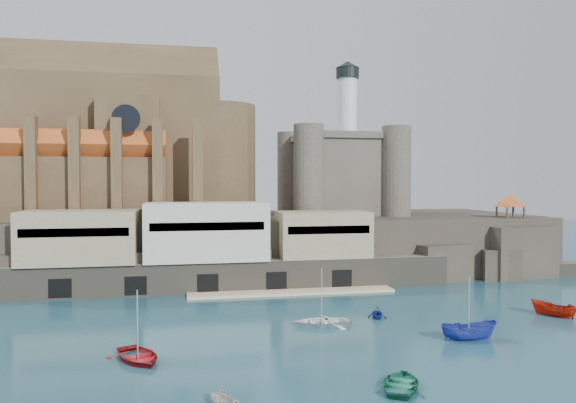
% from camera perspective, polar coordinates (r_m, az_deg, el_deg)
% --- Properties ---
extents(ground, '(300.00, 300.00, 0.00)m').
position_cam_1_polar(ground, '(64.74, 1.89, -12.41)').
color(ground, '#1A4556').
rests_on(ground, ground).
extents(promontory, '(100.00, 36.00, 10.00)m').
position_cam_1_polar(promontory, '(102.03, -3.22, -4.30)').
color(promontory, '#28241E').
rests_on(promontory, ground).
extents(quay, '(70.00, 12.00, 13.05)m').
position_cam_1_polar(quay, '(84.84, -8.41, -4.82)').
color(quay, '#645E50').
rests_on(quay, ground).
extents(church, '(47.00, 25.93, 30.51)m').
position_cam_1_polar(church, '(103.59, -16.72, 5.25)').
color(church, '#4A3722').
rests_on(church, promontory).
extents(castle_keep, '(21.20, 21.20, 29.30)m').
position_cam_1_polar(castle_keep, '(106.56, 5.35, 3.18)').
color(castle_keep, '#4A433A').
rests_on(castle_keep, promontory).
extents(rock_outcrop, '(14.50, 10.50, 8.70)m').
position_cam_1_polar(rock_outcrop, '(104.19, 21.64, -4.81)').
color(rock_outcrop, '#28241E').
rests_on(rock_outcrop, ground).
extents(pavilion, '(6.40, 6.40, 5.40)m').
position_cam_1_polar(pavilion, '(103.68, 21.66, -0.01)').
color(pavilion, '#4A3722').
rests_on(pavilion, rock_outcrop).
extents(boat_0, '(4.89, 3.17, 6.63)m').
position_cam_1_polar(boat_0, '(54.32, -15.01, -15.32)').
color(boat_0, maroon).
rests_on(boat_0, ground).
extents(boat_2, '(2.44, 2.38, 5.90)m').
position_cam_1_polar(boat_2, '(61.74, 17.88, -13.22)').
color(boat_2, '#23319C').
rests_on(boat_2, ground).
extents(boat_3, '(4.32, 3.07, 5.94)m').
position_cam_1_polar(boat_3, '(47.25, 11.48, -17.97)').
color(boat_3, '#196E4C').
rests_on(boat_3, ground).
extents(boat_5, '(2.82, 2.84, 5.37)m').
position_cam_1_polar(boat_5, '(75.73, 25.32, -10.48)').
color(boat_5, '#A61807').
rests_on(boat_5, ground).
extents(boat_6, '(1.69, 4.79, 6.58)m').
position_cam_1_polar(boat_6, '(64.75, 3.43, -12.41)').
color(boat_6, white).
rests_on(boat_6, ground).
extents(boat_7, '(3.16, 2.52, 3.19)m').
position_cam_1_polar(boat_7, '(68.81, 9.03, -11.56)').
color(boat_7, navy).
rests_on(boat_7, ground).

